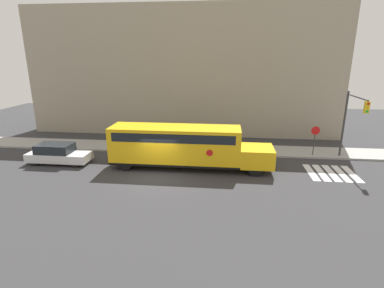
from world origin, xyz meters
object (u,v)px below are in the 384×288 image
object	(u,v)px
traffic_light	(351,117)
parked_car	(58,154)
school_bus	(182,145)
stop_sign	(315,137)

from	to	relation	value
traffic_light	parked_car	bearing A→B (deg)	-173.06
school_bus	stop_sign	distance (m)	10.94
school_bus	traffic_light	distance (m)	12.93
traffic_light	stop_sign	bearing A→B (deg)	156.32
stop_sign	traffic_light	bearing A→B (deg)	-23.68
school_bus	traffic_light	bearing A→B (deg)	11.74
parked_car	stop_sign	xyz separation A→B (m)	(20.09, 3.67, 0.95)
school_bus	parked_car	distance (m)	9.80
parked_car	traffic_light	xyz separation A→B (m)	(22.28, 2.71, 2.86)
school_bus	traffic_light	size ratio (longest dim) A/B	2.18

